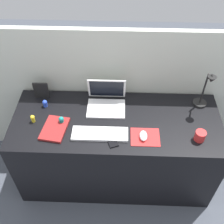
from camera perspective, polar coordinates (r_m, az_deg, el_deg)
name	(u,v)px	position (r m, az deg, el deg)	size (l,w,h in m)	color
ground_plane	(116,172)	(2.70, 0.74, -12.39)	(6.00, 6.00, 0.00)	#474C56
back_wall	(117,97)	(2.43, 1.12, 3.22)	(2.82, 0.05, 1.31)	beige
desk	(116,149)	(2.39, 0.83, -7.72)	(1.62, 0.65, 0.74)	black
laptop	(106,100)	(2.19, -1.18, 2.58)	(0.30, 0.25, 0.21)	white
keyboard	(100,134)	(2.01, -2.52, -4.57)	(0.41, 0.13, 0.02)	white
mousepad	(145,137)	(2.01, 6.91, -5.19)	(0.21, 0.17, 0.00)	red
mouse	(143,136)	(1.99, 6.55, -4.93)	(0.06, 0.10, 0.03)	white
cell_phone	(112,140)	(1.98, -0.05, -5.87)	(0.06, 0.13, 0.01)	black
desk_lamp	(205,92)	(2.22, 18.77, 4.05)	(0.11, 0.17, 0.36)	black
notebook_pad	(55,129)	(2.08, -11.84, -3.41)	(0.17, 0.24, 0.02)	maroon
picture_frame	(41,90)	(2.32, -14.50, 4.37)	(0.12, 0.02, 0.15)	black
coffee_mug	(200,136)	(2.06, 17.84, -4.74)	(0.08, 0.08, 0.08)	red
toy_figurine_teal	(61,120)	(2.10, -10.48, -1.67)	(0.04, 0.04, 0.07)	teal
toy_figurine_blue	(45,103)	(2.26, -13.76, 1.78)	(0.04, 0.04, 0.06)	blue
toy_figurine_yellow	(33,118)	(2.16, -16.16, -1.27)	(0.03, 0.03, 0.06)	yellow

